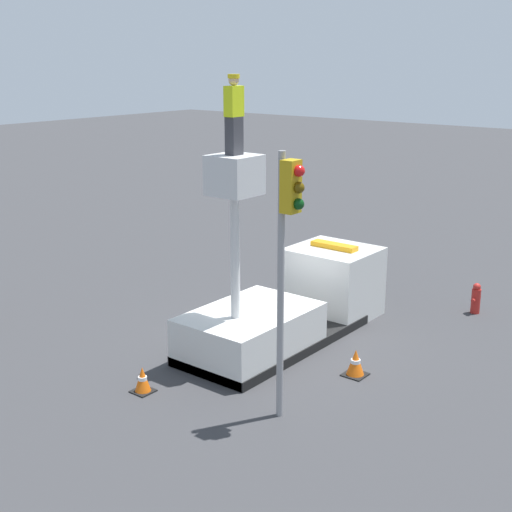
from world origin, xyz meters
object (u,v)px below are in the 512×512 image
object	(u,v)px
worker	(234,115)
bucket_truck	(290,305)
fire_hydrant	(476,298)
traffic_light_pole	(287,235)
traffic_cone_curbside	(355,363)
traffic_cone_rear	(143,380)

from	to	relation	value
worker	bucket_truck	bearing A→B (deg)	0.00
bucket_truck	fire_hydrant	size ratio (longest dim) A/B	7.23
traffic_light_pole	traffic_cone_curbside	world-z (taller)	traffic_light_pole
worker	traffic_cone_curbside	size ratio (longest dim) A/B	2.73
fire_hydrant	traffic_cone_curbside	bearing A→B (deg)	174.60
fire_hydrant	traffic_cone_curbside	size ratio (longest dim) A/B	1.40
traffic_cone_rear	traffic_cone_curbside	xyz separation A→B (m)	(3.64, -3.22, 0.02)
worker	traffic_cone_rear	bearing A→B (deg)	166.03
traffic_cone_rear	bucket_truck	bearing A→B (deg)	-7.47
traffic_light_pole	fire_hydrant	bearing A→B (deg)	-4.38
traffic_light_pole	traffic_cone_curbside	size ratio (longest dim) A/B	8.52
worker	traffic_light_pole	xyz separation A→B (m)	(-1.43, -2.51, -2.05)
fire_hydrant	bucket_truck	bearing A→B (deg)	146.39
traffic_cone_rear	traffic_cone_curbside	bearing A→B (deg)	-41.48
traffic_light_pole	traffic_cone_rear	xyz separation A→B (m)	(-1.02, 3.13, -3.57)
worker	traffic_cone_rear	world-z (taller)	worker
bucket_truck	traffic_light_pole	distance (m)	5.33
worker	fire_hydrant	xyz separation A→B (m)	(6.95, -3.16, -5.46)
bucket_truck	traffic_cone_rear	bearing A→B (deg)	172.53
worker	traffic_cone_curbside	distance (m)	6.29
bucket_truck	traffic_cone_curbside	size ratio (longest dim) A/B	10.16
worker	fire_hydrant	distance (m)	9.38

